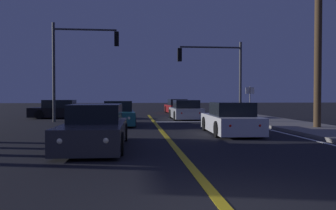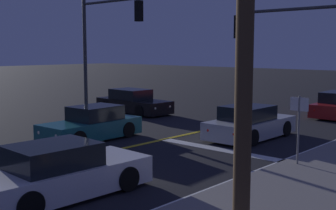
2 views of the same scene
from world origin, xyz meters
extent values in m
cube|color=white|center=(2.71, 16.71, 0.01)|extent=(5.43, 0.50, 0.01)
cube|color=#B2B5BA|center=(2.37, 19.31, 0.44)|extent=(1.89, 4.20, 0.68)
cube|color=black|center=(2.37, 19.06, 1.04)|extent=(1.62, 1.94, 0.60)
cylinder|color=black|center=(1.48, 20.61, 0.32)|extent=(0.22, 0.64, 0.64)
cylinder|color=black|center=(3.24, 20.61, 0.32)|extent=(0.22, 0.64, 0.64)
cylinder|color=black|center=(1.49, 18.00, 0.32)|extent=(0.22, 0.64, 0.64)
cylinder|color=black|center=(3.25, 18.01, 0.32)|extent=(0.22, 0.64, 0.64)
sphere|color=#FFF4CC|center=(1.78, 21.34, 0.52)|extent=(0.18, 0.18, 0.18)
sphere|color=#FFF4CC|center=(2.94, 21.35, 0.52)|extent=(0.18, 0.18, 0.18)
sphere|color=red|center=(1.79, 17.26, 0.52)|extent=(0.14, 0.14, 0.14)
sphere|color=red|center=(2.96, 17.26, 0.52)|extent=(0.14, 0.14, 0.14)
cube|color=black|center=(-6.35, 21.04, 0.44)|extent=(4.69, 1.94, 0.68)
cube|color=black|center=(-6.63, 21.05, 1.04)|extent=(2.18, 1.60, 0.60)
cylinder|color=black|center=(-4.89, 21.83, 0.32)|extent=(0.65, 0.24, 0.64)
cylinder|color=black|center=(-4.94, 20.16, 0.32)|extent=(0.65, 0.24, 0.64)
cylinder|color=black|center=(-7.76, 21.92, 0.32)|extent=(0.65, 0.24, 0.64)
cylinder|color=black|center=(-7.82, 20.26, 0.32)|extent=(0.65, 0.24, 0.64)
sphere|color=#FFF4CC|center=(-4.08, 21.52, 0.52)|extent=(0.18, 0.18, 0.18)
sphere|color=#FFF4CC|center=(-4.11, 20.41, 0.52)|extent=(0.18, 0.18, 0.18)
sphere|color=red|center=(-8.60, 21.67, 0.52)|extent=(0.14, 0.14, 0.14)
sphere|color=red|center=(-8.64, 20.56, 0.52)|extent=(0.14, 0.14, 0.14)
cylinder|color=black|center=(1.94, 29.05, 0.32)|extent=(0.24, 0.65, 0.64)
cylinder|color=black|center=(2.05, 26.22, 0.32)|extent=(0.24, 0.65, 0.64)
sphere|color=red|center=(2.36, 25.41, 0.52)|extent=(0.14, 0.14, 0.14)
cube|color=silver|center=(2.83, 9.99, 0.44)|extent=(1.93, 4.41, 0.68)
cube|color=black|center=(2.83, 9.73, 1.04)|extent=(1.60, 2.05, 0.60)
cylinder|color=black|center=(2.05, 11.37, 0.32)|extent=(0.24, 0.65, 0.64)
cylinder|color=black|center=(3.71, 11.31, 0.32)|extent=(0.24, 0.65, 0.64)
cylinder|color=black|center=(3.61, 8.62, 0.32)|extent=(0.24, 0.65, 0.64)
sphere|color=#FFF4CC|center=(2.36, 12.13, 0.52)|extent=(0.18, 0.18, 0.18)
sphere|color=#FFF4CC|center=(3.46, 12.09, 0.52)|extent=(0.18, 0.18, 0.18)
cube|color=#195960|center=(-2.12, 14.70, 0.44)|extent=(1.89, 4.17, 0.68)
cube|color=black|center=(-2.13, 14.95, 1.04)|extent=(1.55, 1.95, 0.60)
cylinder|color=black|center=(-1.27, 13.46, 0.32)|extent=(0.25, 0.65, 0.64)
cylinder|color=black|center=(-2.86, 13.39, 0.32)|extent=(0.25, 0.65, 0.64)
cylinder|color=black|center=(-1.39, 16.01, 0.32)|extent=(0.25, 0.65, 0.64)
cylinder|color=black|center=(-2.97, 15.93, 0.32)|extent=(0.25, 0.65, 0.64)
sphere|color=#FFF4CC|center=(-1.51, 12.73, 0.52)|extent=(0.18, 0.18, 0.18)
sphere|color=#FFF4CC|center=(-2.56, 12.69, 0.52)|extent=(0.18, 0.18, 0.18)
sphere|color=red|center=(-1.68, 16.72, 0.52)|extent=(0.14, 0.14, 0.14)
sphere|color=red|center=(-2.74, 16.68, 0.52)|extent=(0.14, 0.14, 0.14)
cylinder|color=#38383D|center=(4.06, 19.01, 5.01)|extent=(4.32, 0.12, 0.12)
cube|color=black|center=(1.90, 19.01, 4.46)|extent=(0.28, 0.28, 0.90)
sphere|color=red|center=(1.90, 19.01, 4.73)|extent=(0.22, 0.22, 0.22)
sphere|color=#4C2D05|center=(1.90, 19.01, 4.46)|extent=(0.22, 0.22, 0.22)
sphere|color=#0A3814|center=(1.90, 19.01, 4.19)|extent=(0.22, 0.22, 0.22)
cylinder|color=#38383D|center=(-6.23, 17.61, 3.10)|extent=(0.18, 0.18, 6.19)
cylinder|color=#38383D|center=(-4.28, 17.61, 5.79)|extent=(3.89, 0.12, 0.12)
cube|color=black|center=(-2.33, 17.61, 5.24)|extent=(0.28, 0.28, 0.90)
sphere|color=red|center=(-2.33, 17.61, 5.51)|extent=(0.22, 0.22, 0.22)
sphere|color=#4C2D05|center=(-2.33, 17.61, 5.24)|extent=(0.22, 0.22, 0.22)
sphere|color=#0A3814|center=(-2.33, 17.61, 4.97)|extent=(0.22, 0.22, 0.22)
cylinder|color=slate|center=(5.93, 16.21, 1.10)|extent=(0.06, 0.06, 2.21)
cube|color=white|center=(5.93, 16.21, 1.96)|extent=(0.56, 0.05, 0.40)
camera|label=1|loc=(-1.29, -3.98, 1.58)|focal=35.88mm
camera|label=2|loc=(11.77, 3.98, 3.56)|focal=47.22mm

